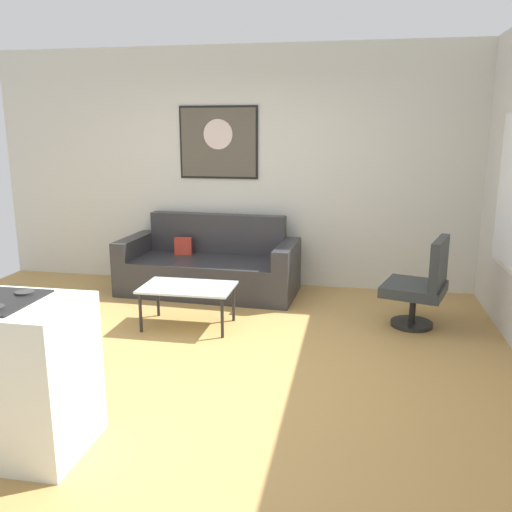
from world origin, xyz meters
name	(u,v)px	position (x,y,z in m)	size (l,w,h in m)	color
ground	(198,365)	(0.00, 0.00, -0.02)	(6.40, 6.40, 0.04)	#B08749
back_wall	(253,169)	(0.00, 2.42, 1.40)	(6.40, 0.05, 2.80)	beige
couch	(210,268)	(-0.42, 1.94, 0.29)	(2.06, 0.98, 0.87)	#2C2B2E
coffee_table	(188,290)	(-0.32, 0.79, 0.37)	(0.87, 0.55, 0.40)	silver
armchair	(422,284)	(1.87, 1.18, 0.43)	(0.69, 0.71, 0.88)	black
wall_painting	(218,142)	(-0.41, 2.38, 1.71)	(0.95, 0.03, 0.85)	black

